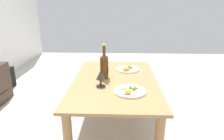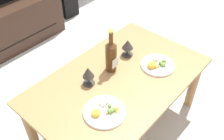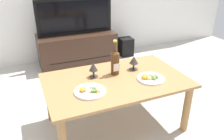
{
  "view_description": "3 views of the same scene",
  "coord_description": "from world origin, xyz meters",
  "px_view_note": "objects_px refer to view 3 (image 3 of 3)",
  "views": [
    {
      "loc": [
        -1.8,
        -0.04,
        1.19
      ],
      "look_at": [
        -0.01,
        0.03,
        0.61
      ],
      "focal_mm": 32.2,
      "sensor_mm": 36.0,
      "label": 1
    },
    {
      "loc": [
        -1.01,
        -0.82,
        1.75
      ],
      "look_at": [
        -0.03,
        0.03,
        0.59
      ],
      "focal_mm": 41.53,
      "sensor_mm": 36.0,
      "label": 2
    },
    {
      "loc": [
        -0.74,
        -1.67,
        1.47
      ],
      "look_at": [
        -0.0,
        0.08,
        0.57
      ],
      "focal_mm": 36.28,
      "sensor_mm": 36.0,
      "label": 3
    }
  ],
  "objects_px": {
    "tv_stand": "(77,49)",
    "floor_speaker": "(126,47)",
    "goblet_left": "(93,68)",
    "goblet_right": "(134,61)",
    "tv_screen": "(75,16)",
    "dining_table": "(116,87)",
    "wine_bottle": "(115,61)",
    "dinner_plate_right": "(150,78)",
    "dinner_plate_left": "(90,91)"
  },
  "relations": [
    {
      "from": "tv_stand",
      "to": "floor_speaker",
      "type": "relative_size",
      "value": 3.86
    },
    {
      "from": "dining_table",
      "to": "tv_screen",
      "type": "height_order",
      "value": "tv_screen"
    },
    {
      "from": "tv_screen",
      "to": "goblet_left",
      "type": "height_order",
      "value": "tv_screen"
    },
    {
      "from": "tv_screen",
      "to": "dining_table",
      "type": "bearing_deg",
      "value": -92.13
    },
    {
      "from": "dining_table",
      "to": "dinner_plate_left",
      "type": "xyz_separation_m",
      "value": [
        -0.29,
        -0.13,
        0.09
      ]
    },
    {
      "from": "dinner_plate_right",
      "to": "wine_bottle",
      "type": "bearing_deg",
      "value": 137.24
    },
    {
      "from": "tv_screen",
      "to": "wine_bottle",
      "type": "height_order",
      "value": "tv_screen"
    },
    {
      "from": "goblet_left",
      "to": "dinner_plate_left",
      "type": "height_order",
      "value": "goblet_left"
    },
    {
      "from": "tv_stand",
      "to": "goblet_left",
      "type": "bearing_deg",
      "value": -98.7
    },
    {
      "from": "wine_bottle",
      "to": "goblet_right",
      "type": "height_order",
      "value": "wine_bottle"
    },
    {
      "from": "tv_screen",
      "to": "goblet_left",
      "type": "relative_size",
      "value": 7.91
    },
    {
      "from": "tv_stand",
      "to": "goblet_right",
      "type": "height_order",
      "value": "goblet_right"
    },
    {
      "from": "tv_screen",
      "to": "tv_stand",
      "type": "bearing_deg",
      "value": 90.0
    },
    {
      "from": "goblet_left",
      "to": "dinner_plate_left",
      "type": "relative_size",
      "value": 0.54
    },
    {
      "from": "goblet_left",
      "to": "dinner_plate_right",
      "type": "relative_size",
      "value": 0.57
    },
    {
      "from": "floor_speaker",
      "to": "dinner_plate_left",
      "type": "xyz_separation_m",
      "value": [
        -1.21,
        -1.79,
        0.37
      ]
    },
    {
      "from": "goblet_left",
      "to": "goblet_right",
      "type": "distance_m",
      "value": 0.42
    },
    {
      "from": "dining_table",
      "to": "goblet_left",
      "type": "xyz_separation_m",
      "value": [
        -0.17,
        0.12,
        0.18
      ]
    },
    {
      "from": "goblet_right",
      "to": "dining_table",
      "type": "bearing_deg",
      "value": -153.45
    },
    {
      "from": "dinner_plate_left",
      "to": "dinner_plate_right",
      "type": "distance_m",
      "value": 0.58
    },
    {
      "from": "goblet_left",
      "to": "goblet_right",
      "type": "relative_size",
      "value": 1.03
    },
    {
      "from": "wine_bottle",
      "to": "dinner_plate_right",
      "type": "distance_m",
      "value": 0.36
    },
    {
      "from": "floor_speaker",
      "to": "wine_bottle",
      "type": "height_order",
      "value": "wine_bottle"
    },
    {
      "from": "tv_screen",
      "to": "floor_speaker",
      "type": "distance_m",
      "value": 1.05
    },
    {
      "from": "dining_table",
      "to": "wine_bottle",
      "type": "relative_size",
      "value": 3.82
    },
    {
      "from": "dinner_plate_left",
      "to": "dinner_plate_right",
      "type": "relative_size",
      "value": 1.05
    },
    {
      "from": "goblet_left",
      "to": "goblet_right",
      "type": "bearing_deg",
      "value": -0.0
    },
    {
      "from": "dining_table",
      "to": "floor_speaker",
      "type": "xyz_separation_m",
      "value": [
        0.92,
        1.66,
        -0.27
      ]
    },
    {
      "from": "floor_speaker",
      "to": "goblet_right",
      "type": "bearing_deg",
      "value": -110.59
    },
    {
      "from": "tv_screen",
      "to": "floor_speaker",
      "type": "height_order",
      "value": "tv_screen"
    },
    {
      "from": "wine_bottle",
      "to": "dinner_plate_left",
      "type": "distance_m",
      "value": 0.42
    },
    {
      "from": "floor_speaker",
      "to": "goblet_right",
      "type": "distance_m",
      "value": 1.74
    },
    {
      "from": "dinner_plate_left",
      "to": "dining_table",
      "type": "bearing_deg",
      "value": 23.69
    },
    {
      "from": "dining_table",
      "to": "goblet_right",
      "type": "bearing_deg",
      "value": 26.55
    },
    {
      "from": "tv_stand",
      "to": "dinner_plate_left",
      "type": "height_order",
      "value": "dinner_plate_left"
    },
    {
      "from": "dinner_plate_right",
      "to": "floor_speaker",
      "type": "bearing_deg",
      "value": 70.35
    },
    {
      "from": "tv_stand",
      "to": "floor_speaker",
      "type": "xyz_separation_m",
      "value": [
        0.86,
        0.01,
        -0.09
      ]
    },
    {
      "from": "tv_stand",
      "to": "tv_screen",
      "type": "height_order",
      "value": "tv_screen"
    },
    {
      "from": "tv_screen",
      "to": "goblet_right",
      "type": "height_order",
      "value": "tv_screen"
    },
    {
      "from": "goblet_left",
      "to": "dinner_plate_right",
      "type": "height_order",
      "value": "goblet_left"
    },
    {
      "from": "floor_speaker",
      "to": "dinner_plate_right",
      "type": "xyz_separation_m",
      "value": [
        -0.64,
        -1.79,
        0.37
      ]
    },
    {
      "from": "tv_screen",
      "to": "goblet_left",
      "type": "distance_m",
      "value": 1.55
    },
    {
      "from": "goblet_left",
      "to": "goblet_right",
      "type": "xyz_separation_m",
      "value": [
        0.42,
        -0.0,
        -0.0
      ]
    },
    {
      "from": "dining_table",
      "to": "dinner_plate_right",
      "type": "bearing_deg",
      "value": -23.79
    },
    {
      "from": "tv_stand",
      "to": "dining_table",
      "type": "bearing_deg",
      "value": -92.13
    },
    {
      "from": "floor_speaker",
      "to": "wine_bottle",
      "type": "xyz_separation_m",
      "value": [
        -0.89,
        -1.56,
        0.49
      ]
    },
    {
      "from": "dinner_plate_left",
      "to": "tv_stand",
      "type": "bearing_deg",
      "value": 78.84
    },
    {
      "from": "wine_bottle",
      "to": "goblet_right",
      "type": "distance_m",
      "value": 0.21
    },
    {
      "from": "tv_stand",
      "to": "goblet_left",
      "type": "distance_m",
      "value": 1.59
    },
    {
      "from": "dining_table",
      "to": "goblet_right",
      "type": "xyz_separation_m",
      "value": [
        0.24,
        0.12,
        0.17
      ]
    }
  ]
}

